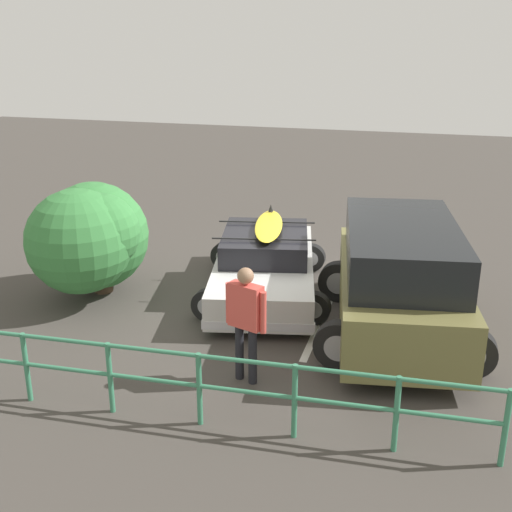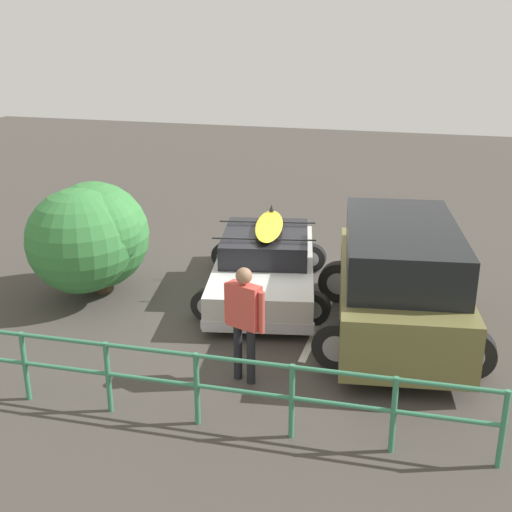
% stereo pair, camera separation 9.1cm
% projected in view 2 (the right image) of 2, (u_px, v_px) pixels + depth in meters
% --- Properties ---
extents(ground_plane, '(44.00, 44.00, 0.02)m').
position_uv_depth(ground_plane, '(267.00, 299.00, 12.01)').
color(ground_plane, '#423D38').
rests_on(ground_plane, ground).
extents(parking_stripe, '(0.12, 4.94, 0.00)m').
position_uv_depth(parking_stripe, '(330.00, 300.00, 11.93)').
color(parking_stripe, silver).
rests_on(parking_stripe, ground).
extents(sedan_car, '(2.89, 4.46, 1.45)m').
position_uv_depth(sedan_car, '(265.00, 265.00, 12.12)').
color(sedan_car, silver).
rests_on(sedan_car, ground).
extents(suv_car, '(3.00, 4.60, 1.88)m').
position_uv_depth(suv_car, '(399.00, 279.00, 10.31)').
color(suv_car, brown).
rests_on(suv_car, ground).
extents(person_bystander, '(0.64, 0.34, 1.72)m').
position_uv_depth(person_bystander, '(244.00, 314.00, 8.86)').
color(person_bystander, black).
rests_on(person_bystander, ground).
extents(railing_fence, '(7.31, 0.40, 1.00)m').
position_uv_depth(railing_fence, '(196.00, 379.00, 7.97)').
color(railing_fence, '#387F5B').
rests_on(railing_fence, ground).
extents(bush_near_left, '(2.13, 2.68, 2.16)m').
position_uv_depth(bush_near_left, '(91.00, 233.00, 11.81)').
color(bush_near_left, '#4C3828').
rests_on(bush_near_left, ground).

